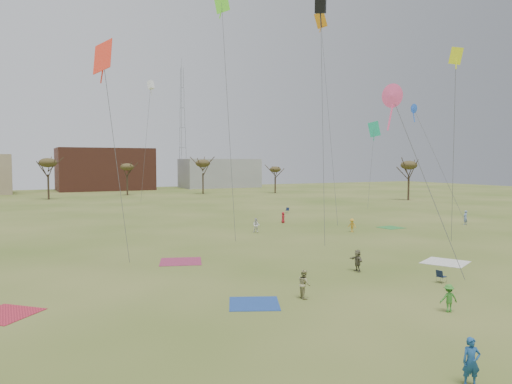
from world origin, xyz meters
name	(u,v)px	position (x,y,z in m)	size (l,w,h in m)	color
ground	(339,288)	(0.00, 0.00, 0.00)	(260.00, 260.00, 0.00)	#3D561A
flyer_near_center	(449,298)	(2.24, -6.74, 0.75)	(0.97, 0.56, 1.50)	#36802A
flyer_near_right	(471,362)	(-3.95, -13.28, 0.88)	(0.64, 0.42, 1.76)	navy
spectator_fore_b	(304,284)	(-3.29, -1.00, 0.85)	(0.82, 0.64, 1.70)	tan
spectator_fore_c	(357,261)	(3.99, 3.23, 0.81)	(1.50, 0.48, 1.62)	#635F46
flyer_mid_b	(352,225)	(16.15, 19.61, 0.78)	(1.01, 0.58, 1.56)	gold
flyer_mid_c	(465,218)	(33.42, 18.48, 0.91)	(0.67, 0.44, 1.83)	#738BC0
spectator_mid_e	(256,225)	(6.15, 24.26, 0.82)	(0.80, 0.62, 1.64)	white
flyer_far_b	(283,217)	(13.25, 30.50, 0.72)	(0.71, 0.46, 1.45)	#A31C24
blanket_red	(4,314)	(-19.18, 3.45, 0.00)	(2.99, 2.99, 0.03)	#A92134
blanket_blue	(254,304)	(-6.47, -0.74, 0.00)	(2.81, 2.81, 0.03)	#214491
blanket_cream	(445,262)	(12.33, 2.60, 0.00)	(3.21, 3.21, 0.03)	silver
blanket_plum	(181,262)	(-6.62, 12.41, 0.00)	(3.30, 3.30, 0.03)	#922C4D
blanket_olive	(391,228)	(22.77, 20.49, 0.00)	(2.62, 2.62, 0.03)	#2F8338
camp_chair_center	(441,279)	(6.87, -1.98, 0.26)	(0.61, 0.57, 0.87)	#151F3A
camp_chair_right	(287,211)	(19.96, 40.98, 0.26)	(0.74, 0.73, 0.87)	#141E39
kites_aloft	(241,67)	(4.79, 25.53, 18.84)	(60.48, 65.45, 24.58)	orange
tree_line	(99,167)	(-2.85, 79.12, 7.09)	(117.44, 49.32, 8.91)	#3A2B1E
building_brick	(105,169)	(5.00, 120.00, 6.00)	(26.00, 16.00, 12.00)	brown
building_grey	(220,173)	(40.00, 118.00, 4.50)	(24.00, 12.00, 9.00)	gray
radio_tower	(182,127)	(30.00, 125.00, 19.21)	(1.51, 1.72, 41.00)	#9EA3A8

